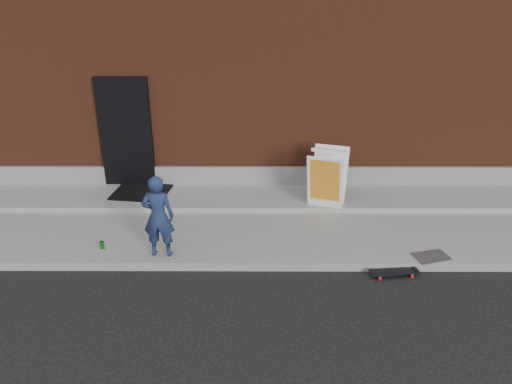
{
  "coord_description": "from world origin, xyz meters",
  "views": [
    {
      "loc": [
        0.08,
        -6.78,
        4.42
      ],
      "look_at": [
        0.05,
        0.8,
        1.04
      ],
      "focal_mm": 35.0,
      "sensor_mm": 36.0,
      "label": 1
    }
  ],
  "objects_px": {
    "child": "(158,216)",
    "soda_can": "(102,245)",
    "skateboard": "(394,272)",
    "pizza_sign": "(327,178)"
  },
  "relations": [
    {
      "from": "child",
      "to": "skateboard",
      "type": "bearing_deg",
      "value": 175.1
    },
    {
      "from": "child",
      "to": "soda_can",
      "type": "distance_m",
      "value": 1.21
    },
    {
      "from": "pizza_sign",
      "to": "soda_can",
      "type": "xyz_separation_m",
      "value": [
        -3.92,
        -1.52,
        -0.59
      ]
    },
    {
      "from": "child",
      "to": "skateboard",
      "type": "height_order",
      "value": "child"
    },
    {
      "from": "skateboard",
      "to": "pizza_sign",
      "type": "distance_m",
      "value": 2.37
    },
    {
      "from": "child",
      "to": "soda_can",
      "type": "xyz_separation_m",
      "value": [
        -1.02,
        0.18,
        -0.63
      ]
    },
    {
      "from": "skateboard",
      "to": "soda_can",
      "type": "xyz_separation_m",
      "value": [
        -4.76,
        0.57,
        0.15
      ]
    },
    {
      "from": "skateboard",
      "to": "pizza_sign",
      "type": "xyz_separation_m",
      "value": [
        -0.84,
        2.1,
        0.74
      ]
    },
    {
      "from": "skateboard",
      "to": "pizza_sign",
      "type": "height_order",
      "value": "pizza_sign"
    },
    {
      "from": "pizza_sign",
      "to": "soda_can",
      "type": "distance_m",
      "value": 4.25
    }
  ]
}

